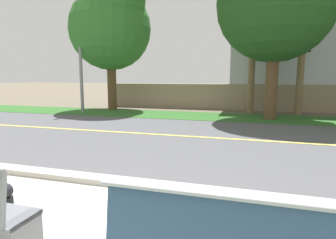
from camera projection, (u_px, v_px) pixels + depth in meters
ground_plane at (205, 128)px, 9.94m from camera, size 140.00×140.00×0.00m
curb_edge at (148, 185)px, 4.58m from camera, size 44.00×0.30×0.11m
street_asphalt at (197, 137)px, 8.52m from camera, size 52.00×8.00×0.01m
road_centre_line at (197, 137)px, 8.52m from camera, size 48.00×0.14×0.01m
far_verge_grass at (216, 117)px, 12.88m from camera, size 48.00×2.80×0.02m
streetlamp at (82, 36)px, 14.02m from camera, size 0.24×2.10×6.63m
shade_tree_far_left at (112, 22)px, 14.84m from camera, size 4.31×4.31×7.12m
garden_wall at (217, 97)px, 15.72m from camera, size 13.00×0.36×1.40m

